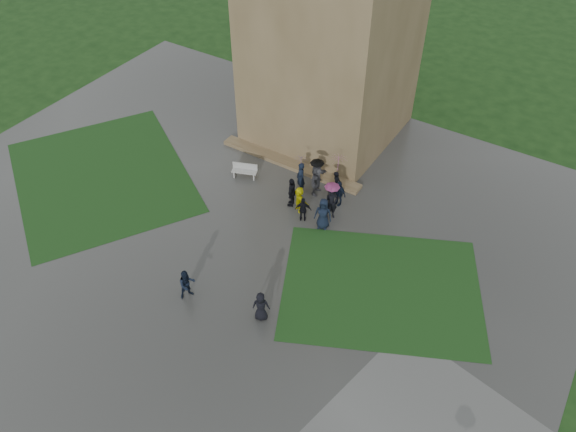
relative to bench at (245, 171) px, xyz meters
The scene contains 9 objects.
ground 8.50m from the bench, 79.21° to the right, with size 120.00×120.00×0.00m, color black.
plaza 6.55m from the bench, 75.92° to the right, with size 34.00×34.00×0.02m, color #333331.
lawn_inset_left 8.17m from the bench, 147.85° to the right, with size 11.00×9.00×0.01m, color black.
lawn_inset_right 10.64m from the bench, 18.33° to the right, with size 9.00×7.00×0.01m, color black.
tower_plinth 2.78m from the bench, 54.83° to the left, with size 9.00×0.80×0.22m, color brown.
bench is the anchor object (origin of this frame).
visitor_cluster 4.60m from the bench, ahead, with size 3.39×3.60×2.60m.
pedestrian_mid 8.89m from the bench, 71.16° to the right, with size 0.77×0.44×1.58m, color black.
pedestrian_near 9.97m from the bench, 50.36° to the right, with size 0.76×0.52×1.56m, color black.
Camera 1 is at (13.78, -11.44, 19.98)m, focal length 35.00 mm.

